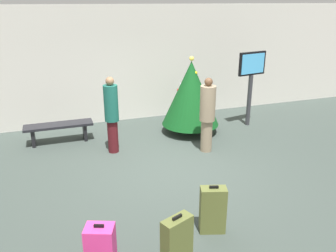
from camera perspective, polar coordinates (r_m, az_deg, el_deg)
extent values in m
plane|color=#38423D|center=(7.33, 0.66, -7.03)|extent=(16.00, 16.00, 0.00)
cube|color=beige|center=(10.08, -6.25, 10.11)|extent=(16.00, 0.20, 3.23)
cylinder|color=#4C3319|center=(9.28, 3.64, -0.28)|extent=(0.12, 0.12, 0.23)
cone|color=#0F4719|center=(9.00, 3.77, 5.40)|extent=(1.49, 1.49, 1.66)
sphere|color=#F2D84C|center=(8.82, 3.91, 11.01)|extent=(0.12, 0.12, 0.12)
sphere|color=silver|center=(9.02, 2.17, 6.84)|extent=(0.08, 0.08, 0.08)
sphere|color=red|center=(9.05, 1.73, 5.92)|extent=(0.08, 0.08, 0.08)
sphere|color=yellow|center=(8.84, 4.61, 8.73)|extent=(0.08, 0.08, 0.08)
sphere|color=red|center=(9.35, 1.03, 3.69)|extent=(0.08, 0.08, 0.08)
cylinder|color=#333338|center=(9.89, 13.20, 4.13)|extent=(0.12, 0.12, 1.43)
cube|color=black|center=(9.66, 13.68, 9.97)|extent=(0.86, 0.24, 0.62)
cube|color=#4CB2F2|center=(9.63, 13.82, 9.92)|extent=(0.76, 0.16, 0.52)
cube|color=black|center=(8.89, -17.56, 0.13)|extent=(1.63, 0.44, 0.06)
cube|color=black|center=(8.99, -21.28, -1.74)|extent=(0.08, 0.35, 0.42)
cube|color=black|center=(9.00, -13.52, -0.86)|extent=(0.08, 0.35, 0.42)
cylinder|color=#4C1419|center=(8.07, -9.04, -1.68)|extent=(0.24, 0.24, 0.77)
cylinder|color=#19594C|center=(7.81, -9.36, 3.72)|extent=(0.41, 0.41, 0.82)
sphere|color=#8C6647|center=(7.69, -9.57, 7.31)|extent=(0.19, 0.19, 0.19)
cylinder|color=gray|center=(8.08, 6.34, -1.58)|extent=(0.26, 0.26, 0.75)
cylinder|color=gray|center=(7.83, 6.55, 3.70)|extent=(0.43, 0.43, 0.80)
sphere|color=brown|center=(7.70, 6.70, 7.22)|extent=(0.18, 0.18, 0.18)
cube|color=#E5388C|center=(4.85, -11.03, -19.01)|extent=(0.45, 0.39, 0.62)
cube|color=black|center=(4.65, -11.31, -15.82)|extent=(0.13, 0.07, 0.04)
cube|color=#59602D|center=(5.39, 7.37, -13.52)|extent=(0.43, 0.31, 0.74)
cube|color=black|center=(5.19, 7.56, -9.93)|extent=(0.14, 0.07, 0.04)
cube|color=#59602D|center=(4.71, 1.47, -18.81)|extent=(0.46, 0.33, 0.77)
cube|color=black|center=(4.47, 1.52, -14.78)|extent=(0.15, 0.08, 0.04)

